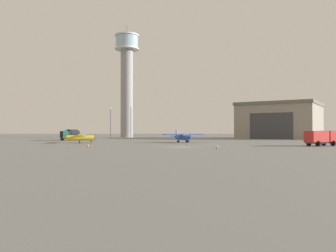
{
  "coord_description": "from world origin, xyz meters",
  "views": [
    {
      "loc": [
        -2.28,
        -57.09,
        2.88
      ],
      "look_at": [
        -2.22,
        22.73,
        3.82
      ],
      "focal_mm": 35.92,
      "sensor_mm": 36.0,
      "label": 1
    }
  ],
  "objects": [
    {
      "name": "hangar",
      "position": [
        35.93,
        57.1,
        6.0
      ],
      "size": [
        33.72,
        33.51,
        11.95
      ],
      "rotation": [
        0.0,
        0.0,
        -2.13
      ],
      "color": "gray",
      "rests_on": "ground_plane"
    },
    {
      "name": "traffic_cone_mid_apron",
      "position": [
        -15.53,
        -1.49,
        0.29
      ],
      "size": [
        0.36,
        0.36,
        0.59
      ],
      "color": "black",
      "rests_on": "ground_plane"
    },
    {
      "name": "truck_box_red",
      "position": [
        25.0,
        3.03,
        1.59
      ],
      "size": [
        6.05,
        4.39,
        2.74
      ],
      "rotation": [
        0.0,
        0.0,
        0.41
      ],
      "color": "#38383D",
      "rests_on": "ground_plane"
    },
    {
      "name": "airplane_blue",
      "position": [
        1.07,
        19.05,
        1.35
      ],
      "size": [
        9.44,
        7.51,
        2.88
      ],
      "rotation": [
        0.0,
        0.0,
        5.14
      ],
      "color": "#2847A8",
      "rests_on": "ground_plane"
    },
    {
      "name": "ground_plane",
      "position": [
        0.0,
        0.0,
        0.0
      ],
      "size": [
        400.0,
        400.0,
        0.0
      ],
      "primitive_type": "plane",
      "color": "slate"
    },
    {
      "name": "control_tower",
      "position": [
        -18.16,
        71.89,
        24.08
      ],
      "size": [
        9.28,
        9.28,
        43.52
      ],
      "color": "gray",
      "rests_on": "ground_plane"
    },
    {
      "name": "airplane_yellow",
      "position": [
        -21.62,
        16.7,
        1.29
      ],
      "size": [
        7.33,
        9.4,
        2.77
      ],
      "rotation": [
        0.0,
        0.0,
        0.24
      ],
      "color": "gold",
      "rests_on": "ground_plane"
    },
    {
      "name": "light_post_north",
      "position": [
        -21.14,
        52.91,
        5.92
      ],
      "size": [
        0.44,
        0.44,
        10.12
      ],
      "color": "#38383D",
      "rests_on": "ground_plane"
    },
    {
      "name": "truck_fuel_tanker_black",
      "position": [
        -29.6,
        36.92,
        1.68
      ],
      "size": [
        4.26,
        6.86,
        3.03
      ],
      "rotation": [
        0.0,
        0.0,
        4.44
      ],
      "color": "#38383D",
      "rests_on": "ground_plane"
    },
    {
      "name": "traffic_cone_near_right",
      "position": [
        1.45,
        6.04,
        0.27
      ],
      "size": [
        0.36,
        0.36,
        0.54
      ],
      "color": "black",
      "rests_on": "ground_plane"
    },
    {
      "name": "light_post_east",
      "position": [
        -13.52,
        44.72,
        5.88
      ],
      "size": [
        0.44,
        0.44,
        10.04
      ],
      "color": "#38383D",
      "rests_on": "ground_plane"
    },
    {
      "name": "traffic_cone_near_left",
      "position": [
        5.32,
        -5.15,
        0.3
      ],
      "size": [
        0.36,
        0.36,
        0.62
      ],
      "color": "black",
      "rests_on": "ground_plane"
    }
  ]
}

